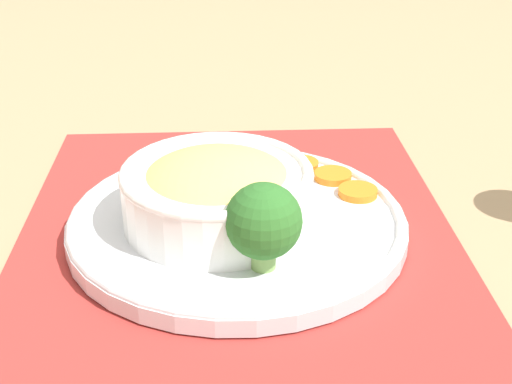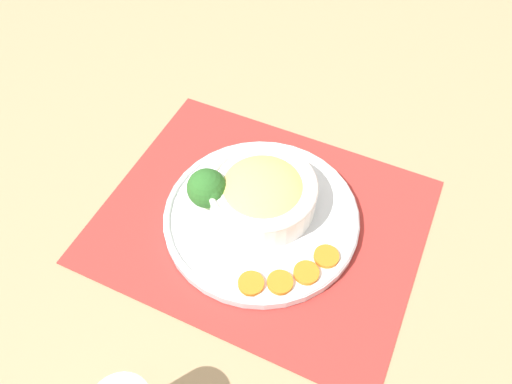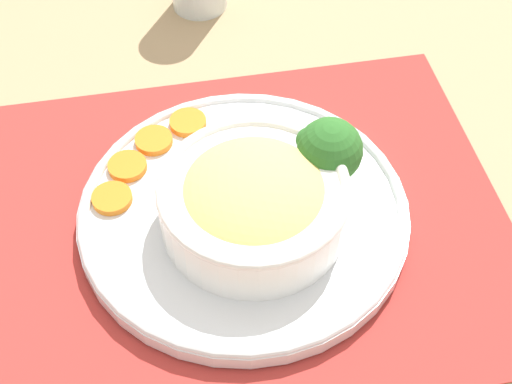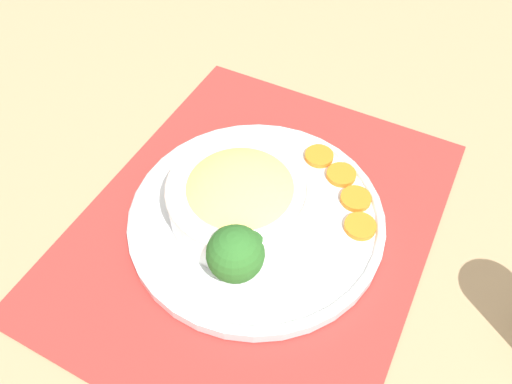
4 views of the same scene
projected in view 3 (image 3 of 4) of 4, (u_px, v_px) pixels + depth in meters
The scene contains 9 objects.
ground_plane at pixel (244, 221), 0.70m from camera, with size 4.00×4.00×0.00m, color tan.
placemat at pixel (244, 219), 0.70m from camera, with size 0.57×0.48×0.00m.
plate at pixel (244, 211), 0.69m from camera, with size 0.32×0.32×0.02m.
bowl at pixel (254, 200), 0.65m from camera, with size 0.18×0.18×0.07m.
broccoli_floret at pixel (329, 151), 0.68m from camera, with size 0.06×0.06×0.08m.
carrot_slice_near at pixel (188, 122), 0.76m from camera, with size 0.04×0.04×0.01m.
carrot_slice_middle at pixel (154, 140), 0.74m from camera, with size 0.04×0.04×0.01m.
carrot_slice_far at pixel (127, 166), 0.72m from camera, with size 0.04×0.04×0.01m.
carrot_slice_extra at pixel (112, 198), 0.69m from camera, with size 0.04×0.04×0.01m.
Camera 3 is at (-0.01, -0.43, 0.56)m, focal length 50.00 mm.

